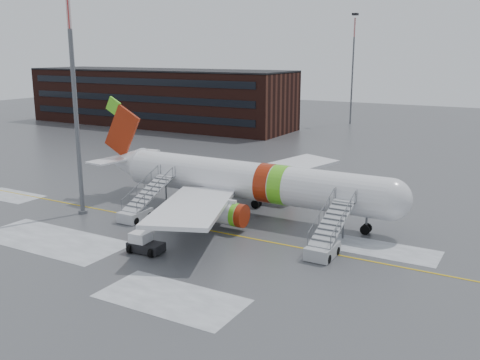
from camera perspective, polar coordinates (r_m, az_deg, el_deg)
The scene contains 8 objects.
ground at distance 52.91m, azimuth -6.95°, elevation -4.25°, with size 260.00×260.00×0.00m, color #494C4F.
airliner at distance 53.87m, azimuth 0.17°, elevation -0.05°, with size 35.03×32.97×11.18m.
airstair_fwd at distance 44.19m, azimuth 9.15°, elevation -6.50°, with size 2.05×7.70×3.48m.
airstair_aft at distance 53.64m, azimuth -10.61°, elevation -2.95°, with size 2.05×7.70×3.48m.
pushback_tug at distance 44.90m, azimuth -10.20°, elevation -6.67°, with size 3.01×2.33×1.66m.
light_mast_near at distance 54.79m, azimuth -17.23°, elevation 8.64°, with size 1.20×1.20×22.96m.
terminal_building at distance 121.83m, azimuth -8.77°, elevation 8.74°, with size 62.00×16.11×12.30m.
light_mast_far_n at distance 124.37m, azimuth 11.96°, elevation 12.23°, with size 1.20×1.20×24.25m.
Camera 1 is at (30.25, -40.33, 16.09)m, focal length 40.00 mm.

